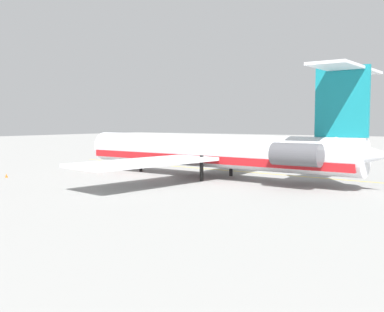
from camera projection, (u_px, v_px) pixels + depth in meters
The scene contains 7 objects.
ground at pixel (250, 171), 70.22m from camera, with size 368.92×368.92×0.00m, color gray.
main_jetliner at pixel (217, 151), 60.34m from camera, with size 47.37×42.07×13.80m.
ground_crew_near_nose at pixel (177, 154), 92.90m from camera, with size 0.38×0.27×1.70m.
ground_crew_portside at pixel (181, 155), 88.58m from camera, with size 0.27×0.42×1.67m.
safety_cone_nose at pixel (172, 158), 91.22m from camera, with size 0.40×0.40×0.55m, color #EA590F.
safety_cone_tail at pixel (6, 176), 61.50m from camera, with size 0.40×0.40×0.55m, color #EA590F.
taxiway_centreline at pixel (241, 171), 69.04m from camera, with size 72.54×0.36×0.01m, color gold.
Camera 1 is at (-31.93, 62.78, 7.67)m, focal length 41.94 mm.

